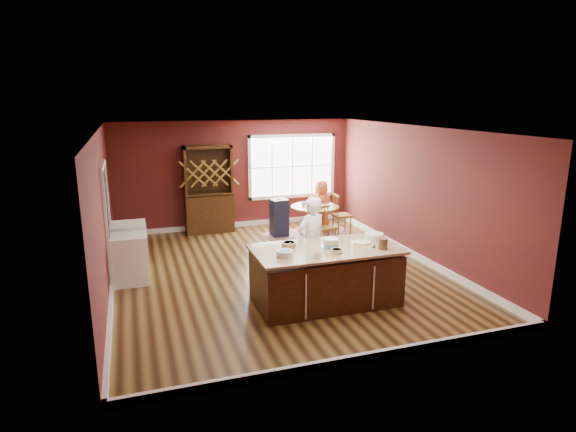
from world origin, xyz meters
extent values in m
plane|color=brown|center=(0.00, 0.00, 0.00)|extent=(7.00, 7.00, 0.00)
plane|color=white|center=(0.00, 0.00, 2.70)|extent=(7.00, 7.00, 0.00)
plane|color=#44151E|center=(0.00, 3.50, 1.35)|extent=(6.00, 0.00, 6.00)
plane|color=#44151E|center=(0.00, -3.50, 1.35)|extent=(6.00, 0.00, 6.00)
plane|color=#44151E|center=(-3.00, 0.00, 1.35)|extent=(0.00, 7.00, 7.00)
plane|color=#44151E|center=(3.00, 0.00, 1.35)|extent=(0.00, 7.00, 7.00)
cube|color=black|center=(0.34, -1.61, 0.41)|extent=(2.25, 1.14, 0.83)
cube|color=beige|center=(0.34, -1.61, 0.90)|extent=(2.33, 1.22, 0.04)
cylinder|color=brown|center=(1.56, 1.98, 0.02)|extent=(0.53, 0.53, 0.04)
cylinder|color=brown|center=(1.56, 1.98, 0.35)|extent=(0.19, 0.19, 0.67)
cylinder|color=brown|center=(1.56, 1.98, 0.73)|extent=(1.14, 1.14, 0.04)
imported|color=white|center=(0.37, -0.87, 0.80)|extent=(0.68, 0.55, 1.61)
cylinder|color=white|center=(-0.41, -1.80, 0.97)|extent=(0.25, 0.25, 0.09)
cylinder|color=olive|center=(-0.20, -1.38, 0.96)|extent=(0.23, 0.23, 0.08)
cylinder|color=silver|center=(0.05, -1.98, 0.95)|extent=(0.14, 0.14, 0.05)
cylinder|color=beige|center=(0.39, -1.91, 0.95)|extent=(0.18, 0.18, 0.07)
cylinder|color=white|center=(0.74, -1.66, 1.00)|extent=(0.08, 0.08, 0.16)
cylinder|color=beige|center=(1.00, -1.54, 0.93)|extent=(0.29, 0.29, 0.02)
cylinder|color=white|center=(1.29, -1.44, 0.97)|extent=(0.31, 0.31, 0.11)
cylinder|color=brown|center=(1.17, -1.94, 1.01)|extent=(0.14, 0.14, 0.17)
cube|color=brown|center=(1.56, 1.98, 0.01)|extent=(2.38, 1.98, 0.01)
imported|color=#C26134|center=(1.90, 2.43, 0.64)|extent=(0.66, 0.46, 1.28)
cylinder|color=beige|center=(1.77, 1.87, 0.76)|extent=(0.21, 0.21, 0.02)
imported|color=white|center=(1.34, 2.14, 0.80)|extent=(0.13, 0.13, 0.09)
cube|color=black|center=(-0.74, 3.22, 1.06)|extent=(1.16, 0.48, 2.13)
cube|color=white|center=(-2.64, 0.28, 0.44)|extent=(0.61, 0.59, 0.88)
cube|color=white|center=(-2.64, 0.92, 0.47)|extent=(0.65, 0.63, 0.94)
camera|label=1|loc=(-2.53, -8.33, 3.24)|focal=30.00mm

